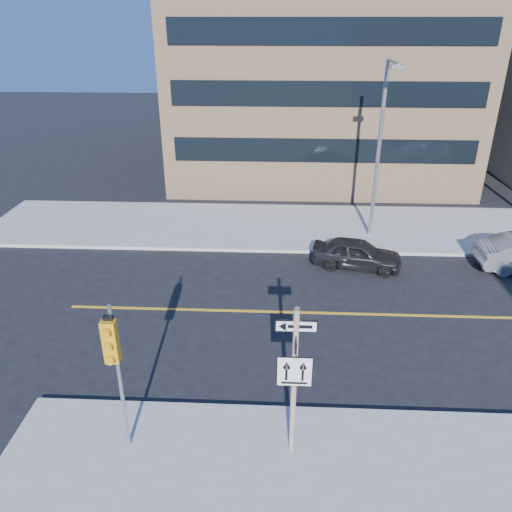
# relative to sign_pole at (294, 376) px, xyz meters

# --- Properties ---
(ground) EXTENTS (120.00, 120.00, 0.00)m
(ground) POSITION_rel_sign_pole_xyz_m (0.00, 2.51, -2.44)
(ground) COLOR black
(ground) RESTS_ON ground
(sign_pole) EXTENTS (0.92, 0.92, 4.06)m
(sign_pole) POSITION_rel_sign_pole_xyz_m (0.00, 0.00, 0.00)
(sign_pole) COLOR beige
(sign_pole) RESTS_ON near_sidewalk
(traffic_signal) EXTENTS (0.32, 0.45, 4.00)m
(traffic_signal) POSITION_rel_sign_pole_xyz_m (-4.00, -0.15, 0.59)
(traffic_signal) COLOR gray
(traffic_signal) RESTS_ON near_sidewalk
(parked_car_a) EXTENTS (2.23, 3.96, 1.27)m
(parked_car_a) POSITION_rel_sign_pole_xyz_m (2.91, 10.27, -1.80)
(parked_car_a) COLOR black
(parked_car_a) RESTS_ON ground
(streetlight_a) EXTENTS (0.55, 2.25, 8.00)m
(streetlight_a) POSITION_rel_sign_pole_xyz_m (4.00, 13.27, 2.32)
(streetlight_a) COLOR gray
(streetlight_a) RESTS_ON far_sidewalk
(building_brick) EXTENTS (18.00, 18.00, 18.00)m
(building_brick) POSITION_rel_sign_pole_xyz_m (2.00, 27.51, 6.56)
(building_brick) COLOR tan
(building_brick) RESTS_ON ground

